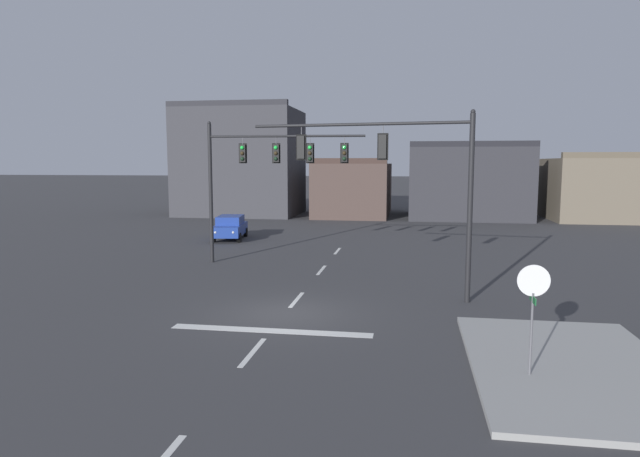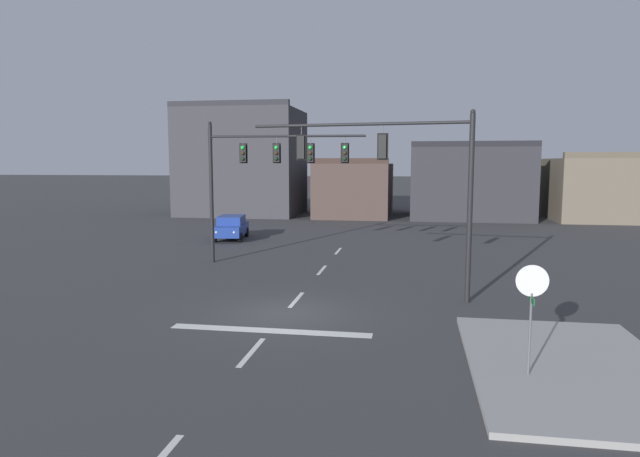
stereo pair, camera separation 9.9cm
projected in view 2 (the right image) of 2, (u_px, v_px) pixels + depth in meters
ground_plane at (285, 314)px, 19.31m from camera, size 400.00×400.00×0.00m
sidewalk_near_corner at (570, 368)px, 14.01m from camera, size 5.00×8.00×0.15m
stop_bar_paint at (270, 331)px, 17.35m from camera, size 6.40×0.50×0.01m
lane_centreline at (296, 300)px, 21.27m from camera, size 0.16×26.40×0.01m
signal_mast_near_side at (403, 170)px, 21.06m from camera, size 8.58×1.32×7.15m
signal_mast_far_side at (263, 165)px, 28.44m from camera, size 8.11×0.63×7.34m
stop_sign at (532, 293)px, 13.13m from camera, size 0.76×0.64×2.83m
car_lot_nearside at (231, 227)px, 38.02m from camera, size 2.44×4.63×1.61m
building_row at (400, 178)px, 54.16m from camera, size 47.57×12.35×10.95m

